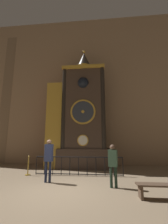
{
  "coord_description": "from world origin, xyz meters",
  "views": [
    {
      "loc": [
        1.44,
        -5.62,
        1.75
      ],
      "look_at": [
        0.39,
        4.86,
        3.82
      ],
      "focal_mm": 24.0,
      "sensor_mm": 36.0,
      "label": 1
    }
  ],
  "objects_px": {
    "visitor_near": "(49,156)",
    "visitor_far": "(113,161)",
    "clock_tower": "(79,116)",
    "stanchion_post": "(28,169)",
    "visitor_bench": "(156,188)"
  },
  "relations": [
    {
      "from": "clock_tower",
      "to": "visitor_far",
      "type": "height_order",
      "value": "clock_tower"
    },
    {
      "from": "visitor_bench",
      "to": "stanchion_post",
      "type": "bearing_deg",
      "value": 153.23
    },
    {
      "from": "clock_tower",
      "to": "visitor_near",
      "type": "xyz_separation_m",
      "value": [
        -0.83,
        -3.7,
        -2.45
      ]
    },
    {
      "from": "stanchion_post",
      "to": "visitor_bench",
      "type": "height_order",
      "value": "stanchion_post"
    },
    {
      "from": "visitor_far",
      "to": "visitor_bench",
      "type": "height_order",
      "value": "visitor_far"
    },
    {
      "from": "visitor_near",
      "to": "visitor_bench",
      "type": "height_order",
      "value": "visitor_near"
    },
    {
      "from": "clock_tower",
      "to": "visitor_near",
      "type": "relative_size",
      "value": 4.76
    },
    {
      "from": "clock_tower",
      "to": "visitor_bench",
      "type": "height_order",
      "value": "clock_tower"
    },
    {
      "from": "stanchion_post",
      "to": "visitor_near",
      "type": "bearing_deg",
      "value": -39.82
    },
    {
      "from": "visitor_near",
      "to": "visitor_far",
      "type": "height_order",
      "value": "visitor_near"
    },
    {
      "from": "visitor_near",
      "to": "stanchion_post",
      "type": "distance_m",
      "value": 2.13
    },
    {
      "from": "stanchion_post",
      "to": "visitor_bench",
      "type": "bearing_deg",
      "value": -26.77
    },
    {
      "from": "visitor_near",
      "to": "stanchion_post",
      "type": "bearing_deg",
      "value": 146.4
    },
    {
      "from": "visitor_near",
      "to": "clock_tower",
      "type": "bearing_deg",
      "value": 83.51
    },
    {
      "from": "stanchion_post",
      "to": "visitor_bench",
      "type": "relative_size",
      "value": 0.85
    }
  ]
}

